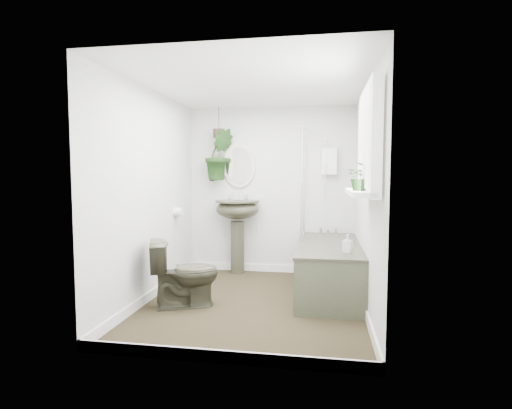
# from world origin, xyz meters

# --- Properties ---
(floor) EXTENTS (2.30, 2.80, 0.02)m
(floor) POSITION_xyz_m (0.00, 0.00, -0.01)
(floor) COLOR black
(floor) RESTS_ON ground
(ceiling) EXTENTS (2.30, 2.80, 0.02)m
(ceiling) POSITION_xyz_m (0.00, 0.00, 2.31)
(ceiling) COLOR white
(ceiling) RESTS_ON ground
(wall_back) EXTENTS (2.30, 0.02, 2.30)m
(wall_back) POSITION_xyz_m (0.00, 1.41, 1.15)
(wall_back) COLOR silver
(wall_back) RESTS_ON ground
(wall_front) EXTENTS (2.30, 0.02, 2.30)m
(wall_front) POSITION_xyz_m (0.00, -1.41, 1.15)
(wall_front) COLOR silver
(wall_front) RESTS_ON ground
(wall_left) EXTENTS (0.02, 2.80, 2.30)m
(wall_left) POSITION_xyz_m (-1.16, 0.00, 1.15)
(wall_left) COLOR silver
(wall_left) RESTS_ON ground
(wall_right) EXTENTS (0.02, 2.80, 2.30)m
(wall_right) POSITION_xyz_m (1.16, 0.00, 1.15)
(wall_right) COLOR silver
(wall_right) RESTS_ON ground
(skirting) EXTENTS (2.30, 2.80, 0.10)m
(skirting) POSITION_xyz_m (0.00, 0.00, 0.05)
(skirting) COLOR white
(skirting) RESTS_ON floor
(bathtub) EXTENTS (0.72, 1.72, 0.58)m
(bathtub) POSITION_xyz_m (0.80, 0.50, 0.29)
(bathtub) COLOR #343325
(bathtub) RESTS_ON floor
(bath_screen) EXTENTS (0.04, 0.72, 1.40)m
(bath_screen) POSITION_xyz_m (0.47, 0.99, 1.28)
(bath_screen) COLOR silver
(bath_screen) RESTS_ON bathtub
(shower_box) EXTENTS (0.20, 0.10, 0.35)m
(shower_box) POSITION_xyz_m (0.80, 1.34, 1.55)
(shower_box) COLOR white
(shower_box) RESTS_ON wall_back
(oval_mirror) EXTENTS (0.46, 0.03, 0.62)m
(oval_mirror) POSITION_xyz_m (-0.44, 1.37, 1.50)
(oval_mirror) COLOR beige
(oval_mirror) RESTS_ON wall_back
(wall_sconce) EXTENTS (0.04, 0.04, 0.22)m
(wall_sconce) POSITION_xyz_m (-0.84, 1.36, 1.40)
(wall_sconce) COLOR black
(wall_sconce) RESTS_ON wall_back
(toilet_roll_holder) EXTENTS (0.11, 0.11, 0.11)m
(toilet_roll_holder) POSITION_xyz_m (-1.10, 0.70, 0.90)
(toilet_roll_holder) COLOR white
(toilet_roll_holder) RESTS_ON wall_left
(window_recess) EXTENTS (0.08, 1.00, 0.90)m
(window_recess) POSITION_xyz_m (1.09, -0.70, 1.65)
(window_recess) COLOR white
(window_recess) RESTS_ON wall_right
(window_sill) EXTENTS (0.18, 1.00, 0.04)m
(window_sill) POSITION_xyz_m (1.02, -0.70, 1.23)
(window_sill) COLOR white
(window_sill) RESTS_ON wall_right
(window_blinds) EXTENTS (0.01, 0.86, 0.76)m
(window_blinds) POSITION_xyz_m (1.04, -0.70, 1.65)
(window_blinds) COLOR white
(window_blinds) RESTS_ON wall_right
(toilet) EXTENTS (0.79, 0.62, 0.70)m
(toilet) POSITION_xyz_m (-0.69, -0.22, 0.35)
(toilet) COLOR #343325
(toilet) RESTS_ON floor
(pedestal_sink) EXTENTS (0.70, 0.63, 1.03)m
(pedestal_sink) POSITION_xyz_m (-0.44, 1.24, 0.51)
(pedestal_sink) COLOR #343325
(pedestal_sink) RESTS_ON floor
(sill_plant) EXTENTS (0.22, 0.19, 0.22)m
(sill_plant) POSITION_xyz_m (1.01, -0.85, 1.36)
(sill_plant) COLOR black
(sill_plant) RESTS_ON window_sill
(hanging_plant) EXTENTS (0.46, 0.41, 0.70)m
(hanging_plant) POSITION_xyz_m (-0.70, 1.25, 1.65)
(hanging_plant) COLOR black
(hanging_plant) RESTS_ON ceiling
(soap_bottle) EXTENTS (0.11, 0.11, 0.18)m
(soap_bottle) POSITION_xyz_m (0.97, 0.01, 0.67)
(soap_bottle) COLOR #2D2627
(soap_bottle) RESTS_ON bathtub
(hanging_pot) EXTENTS (0.16, 0.16, 0.12)m
(hanging_pot) POSITION_xyz_m (-0.70, 1.25, 1.94)
(hanging_pot) COLOR #382B1B
(hanging_pot) RESTS_ON ceiling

